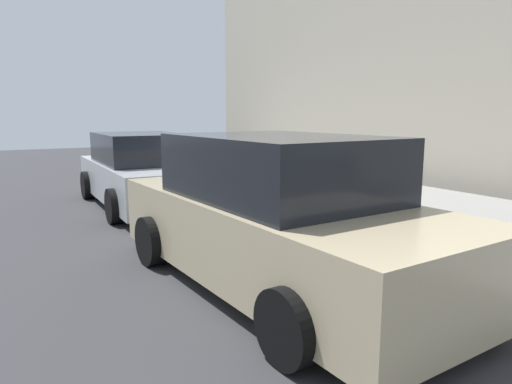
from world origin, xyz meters
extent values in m
plane|color=#333335|center=(0.00, 0.00, 0.00)|extent=(40.00, 40.00, 0.00)
cube|color=gray|center=(0.00, -2.50, 0.07)|extent=(18.00, 5.00, 0.14)
cube|color=#B2A893|center=(0.00, -7.17, 4.61)|extent=(24.00, 3.00, 9.23)
cube|color=red|center=(-3.36, -0.52, 0.49)|extent=(0.41, 0.24, 0.71)
cube|color=black|center=(-3.36, -0.52, 0.49)|extent=(0.40, 0.07, 0.72)
cylinder|color=gray|center=(-3.53, -0.53, 0.98)|extent=(0.02, 0.02, 0.26)
cylinder|color=gray|center=(-3.19, -0.50, 0.98)|extent=(0.02, 0.02, 0.26)
cylinder|color=black|center=(-3.36, -0.52, 1.11)|extent=(0.34, 0.05, 0.02)
cylinder|color=black|center=(-3.53, -0.53, 0.16)|extent=(0.05, 0.02, 0.04)
cylinder|color=black|center=(-3.19, -0.50, 0.16)|extent=(0.05, 0.02, 0.04)
cube|color=black|center=(-2.89, -0.45, 0.41)|extent=(0.41, 0.22, 0.53)
cube|color=black|center=(-2.89, -0.45, 0.41)|extent=(0.41, 0.06, 0.54)
cylinder|color=gray|center=(-3.07, -0.46, 0.78)|extent=(0.02, 0.02, 0.21)
cylinder|color=gray|center=(-2.72, -0.44, 0.78)|extent=(0.02, 0.02, 0.21)
cylinder|color=black|center=(-2.89, -0.45, 0.88)|extent=(0.34, 0.04, 0.02)
cylinder|color=black|center=(-3.07, -0.46, 0.16)|extent=(0.05, 0.02, 0.04)
cylinder|color=black|center=(-2.72, -0.44, 0.16)|extent=(0.05, 0.02, 0.04)
cube|color=#59601E|center=(-2.39, -0.51, 0.47)|extent=(0.48, 0.21, 0.66)
cube|color=black|center=(-2.39, -0.51, 0.47)|extent=(0.49, 0.04, 0.67)
cylinder|color=gray|center=(-2.60, -0.51, 0.92)|extent=(0.02, 0.02, 0.25)
cylinder|color=gray|center=(-2.18, -0.51, 0.92)|extent=(0.02, 0.02, 0.25)
cylinder|color=black|center=(-2.39, -0.51, 1.05)|extent=(0.42, 0.02, 0.02)
cylinder|color=black|center=(-2.60, -0.51, 0.16)|extent=(0.04, 0.02, 0.04)
cylinder|color=black|center=(-2.17, -0.51, 0.16)|extent=(0.04, 0.02, 0.04)
cube|color=#9EA0A8|center=(-1.88, -0.49, 0.44)|extent=(0.41, 0.22, 0.61)
cube|color=black|center=(-1.88, -0.49, 0.44)|extent=(0.41, 0.07, 0.62)
cylinder|color=gray|center=(-2.05, -0.50, 0.87)|extent=(0.02, 0.02, 0.24)
cylinder|color=gray|center=(-1.71, -0.47, 0.87)|extent=(0.02, 0.02, 0.24)
cylinder|color=black|center=(-1.88, -0.49, 0.99)|extent=(0.34, 0.05, 0.02)
cylinder|color=black|center=(-2.06, -0.50, 0.16)|extent=(0.05, 0.02, 0.04)
cylinder|color=black|center=(-1.71, -0.47, 0.16)|extent=(0.05, 0.02, 0.04)
cube|color=navy|center=(-1.42, -0.54, 0.50)|extent=(0.41, 0.24, 0.72)
cube|color=black|center=(-1.42, -0.54, 0.50)|extent=(0.41, 0.07, 0.74)
cylinder|color=gray|center=(-1.59, -0.55, 1.01)|extent=(0.02, 0.02, 0.29)
cylinder|color=gray|center=(-1.25, -0.53, 1.01)|extent=(0.02, 0.02, 0.29)
cylinder|color=black|center=(-1.42, -0.54, 1.16)|extent=(0.34, 0.05, 0.02)
cylinder|color=black|center=(-1.59, -0.55, 0.16)|extent=(0.05, 0.02, 0.04)
cylinder|color=black|center=(-1.25, -0.53, 0.16)|extent=(0.05, 0.02, 0.04)
cube|color=maroon|center=(-0.98, -0.48, 0.42)|extent=(0.36, 0.20, 0.55)
cube|color=black|center=(-0.98, -0.48, 0.42)|extent=(0.35, 0.05, 0.56)
cylinder|color=gray|center=(-1.13, -0.49, 0.71)|extent=(0.02, 0.02, 0.04)
cylinder|color=gray|center=(-0.84, -0.47, 0.71)|extent=(0.02, 0.02, 0.04)
cylinder|color=black|center=(-0.98, -0.48, 0.73)|extent=(0.29, 0.04, 0.02)
cylinder|color=black|center=(-1.13, -0.49, 0.16)|extent=(0.05, 0.02, 0.04)
cylinder|color=black|center=(-0.83, -0.47, 0.16)|extent=(0.05, 0.02, 0.04)
cube|color=#0F606B|center=(-0.51, -0.60, 0.51)|extent=(0.47, 0.24, 0.74)
cube|color=black|center=(-0.51, -0.60, 0.51)|extent=(0.47, 0.06, 0.76)
cylinder|color=gray|center=(-0.71, -0.59, 0.90)|extent=(0.02, 0.02, 0.04)
cylinder|color=gray|center=(-0.31, -0.61, 0.90)|extent=(0.02, 0.02, 0.04)
cylinder|color=black|center=(-0.51, -0.60, 0.92)|extent=(0.40, 0.04, 0.02)
cylinder|color=black|center=(-0.72, -0.59, 0.16)|extent=(0.04, 0.02, 0.04)
cylinder|color=black|center=(-0.31, -0.61, 0.16)|extent=(0.04, 0.02, 0.04)
cube|color=red|center=(-0.03, -0.49, 0.42)|extent=(0.38, 0.26, 0.55)
cube|color=black|center=(-0.03, -0.49, 0.42)|extent=(0.38, 0.05, 0.57)
cylinder|color=gray|center=(-0.19, -0.50, 0.82)|extent=(0.02, 0.02, 0.25)
cylinder|color=gray|center=(0.13, -0.49, 0.82)|extent=(0.02, 0.02, 0.25)
cylinder|color=black|center=(-0.03, -0.49, 0.95)|extent=(0.31, 0.03, 0.02)
cylinder|color=black|center=(-0.19, -0.50, 0.16)|extent=(0.04, 0.02, 0.04)
cylinder|color=black|center=(0.13, -0.49, 0.16)|extent=(0.04, 0.02, 0.04)
cube|color=black|center=(0.40, -0.51, 0.39)|extent=(0.38, 0.25, 0.50)
cube|color=black|center=(0.40, -0.51, 0.39)|extent=(0.37, 0.07, 0.51)
cylinder|color=gray|center=(0.25, -0.50, 0.80)|extent=(0.02, 0.02, 0.30)
cylinder|color=gray|center=(0.55, -0.53, 0.80)|extent=(0.02, 0.02, 0.30)
cylinder|color=black|center=(0.40, -0.51, 0.95)|extent=(0.30, 0.05, 0.02)
cylinder|color=black|center=(0.25, -0.50, 0.16)|extent=(0.05, 0.02, 0.04)
cylinder|color=black|center=(0.56, -0.53, 0.16)|extent=(0.05, 0.02, 0.04)
cylinder|color=#99999E|center=(1.28, -0.53, 0.46)|extent=(0.20, 0.20, 0.65)
sphere|color=#99999E|center=(1.28, -0.53, 0.84)|extent=(0.21, 0.21, 0.21)
cylinder|color=#99999E|center=(1.43, -0.53, 0.50)|extent=(0.09, 0.10, 0.09)
cylinder|color=#99999E|center=(1.13, -0.53, 0.50)|extent=(0.09, 0.10, 0.09)
cylinder|color=brown|center=(1.90, -0.38, 0.54)|extent=(0.15, 0.15, 0.81)
cube|color=tan|center=(-4.16, 1.73, 0.60)|extent=(4.81, 2.15, 0.84)
cube|color=black|center=(-4.16, 1.73, 1.36)|extent=(2.54, 1.87, 0.69)
cylinder|color=black|center=(-2.75, 2.77, 0.32)|extent=(0.65, 0.25, 0.64)
cylinder|color=black|center=(-2.65, 0.85, 0.32)|extent=(0.65, 0.25, 0.64)
cylinder|color=black|center=(-5.67, 2.61, 0.32)|extent=(0.65, 0.25, 0.64)
cylinder|color=black|center=(-5.57, 0.70, 0.32)|extent=(0.65, 0.25, 0.64)
cube|color=#B2B5BA|center=(1.20, 1.73, 0.55)|extent=(4.57, 1.82, 0.75)
cube|color=black|center=(1.20, 1.73, 1.23)|extent=(2.39, 1.64, 0.61)
cylinder|color=black|center=(2.62, 2.58, 0.32)|extent=(0.64, 0.23, 0.64)
cylinder|color=black|center=(2.59, 0.83, 0.32)|extent=(0.64, 0.23, 0.64)
cylinder|color=black|center=(-0.19, 2.63, 0.32)|extent=(0.64, 0.23, 0.64)
cylinder|color=black|center=(-0.23, 0.88, 0.32)|extent=(0.64, 0.23, 0.64)
camera|label=1|loc=(-8.41, 4.49, 1.94)|focal=32.34mm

